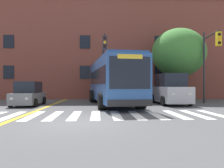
# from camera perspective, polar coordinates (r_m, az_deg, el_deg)

# --- Properties ---
(ground_plane) EXTENTS (120.00, 120.00, 0.00)m
(ground_plane) POSITION_cam_1_polar(r_m,az_deg,el_deg) (9.24, -10.07, -9.95)
(ground_plane) COLOR #4C4C4F
(crosswalk) EXTENTS (13.16, 3.88, 0.01)m
(crosswalk) POSITION_cam_1_polar(r_m,az_deg,el_deg) (11.32, -4.32, -8.12)
(crosswalk) COLOR white
(crosswalk) RESTS_ON ground
(lane_line_yellow_inner) EXTENTS (0.12, 36.00, 0.01)m
(lane_line_yellow_inner) POSITION_cam_1_polar(r_m,az_deg,el_deg) (25.59, -11.31, -3.66)
(lane_line_yellow_inner) COLOR gold
(lane_line_yellow_inner) RESTS_ON ground
(lane_line_yellow_outer) EXTENTS (0.12, 36.00, 0.01)m
(lane_line_yellow_outer) POSITION_cam_1_polar(r_m,az_deg,el_deg) (25.57, -10.96, -3.66)
(lane_line_yellow_outer) COLOR gold
(lane_line_yellow_outer) RESTS_ON ground
(city_bus) EXTENTS (4.11, 10.87, 3.49)m
(city_bus) POSITION_cam_1_polar(r_m,az_deg,el_deg) (17.01, 0.11, 0.87)
(city_bus) COLOR #2D5699
(city_bus) RESTS_ON ground
(car_grey_near_lane) EXTENTS (1.95, 3.67, 1.80)m
(car_grey_near_lane) POSITION_cam_1_polar(r_m,az_deg,el_deg) (17.46, -20.99, -2.61)
(car_grey_near_lane) COLOR slate
(car_grey_near_lane) RESTS_ON ground
(car_silver_far_lane) EXTENTS (2.36, 4.91, 2.43)m
(car_silver_far_lane) POSITION_cam_1_polar(r_m,az_deg,el_deg) (18.10, 14.89, -1.50)
(car_silver_far_lane) COLOR #B7BABF
(car_silver_far_lane) RESTS_ON ground
(car_black_behind_bus) EXTENTS (2.31, 4.17, 1.76)m
(car_black_behind_bus) POSITION_cam_1_polar(r_m,az_deg,el_deg) (25.74, 0.54, -1.84)
(car_black_behind_bus) COLOR black
(car_black_behind_bus) RESTS_ON ground
(traffic_light_near_corner) EXTENTS (0.52, 3.12, 5.98)m
(traffic_light_near_corner) POSITION_cam_1_polar(r_m,az_deg,el_deg) (19.04, 24.10, 6.99)
(traffic_light_near_corner) COLOR #28282D
(traffic_light_near_corner) RESTS_ON ground
(traffic_light_overhead) EXTENTS (0.39, 4.07, 5.73)m
(traffic_light_overhead) POSITION_cam_1_polar(r_m,az_deg,el_deg) (18.63, -2.15, 7.00)
(traffic_light_overhead) COLOR #28282D
(traffic_light_overhead) RESTS_ON ground
(street_tree_curbside_large) EXTENTS (6.20, 6.37, 6.88)m
(street_tree_curbside_large) POSITION_cam_1_polar(r_m,az_deg,el_deg) (21.88, 16.92, 7.73)
(street_tree_curbside_large) COLOR brown
(street_tree_curbside_large) RESTS_ON ground
(building_facade) EXTENTS (40.08, 8.81, 11.54)m
(building_facade) POSITION_cam_1_polar(r_m,az_deg,el_deg) (28.03, -6.25, 8.48)
(building_facade) COLOR brown
(building_facade) RESTS_ON ground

